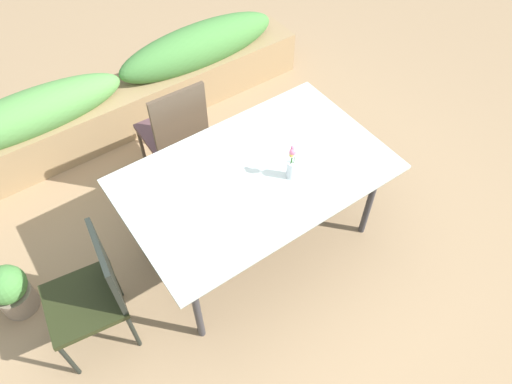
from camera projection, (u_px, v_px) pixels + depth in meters
name	position (u px, v px, depth m)	size (l,w,h in m)	color
ground_plane	(248.00, 249.00, 3.59)	(12.00, 12.00, 0.00)	#9E7F5B
dining_table	(256.00, 178.00, 3.08)	(1.71, 1.07, 0.78)	silver
chair_end_left	(93.00, 291.00, 2.80)	(0.50, 0.50, 0.91)	#262C14
chair_far_side	(175.00, 130.00, 3.59)	(0.46, 0.46, 1.01)	brown
flower_vase	(292.00, 164.00, 2.93)	(0.06, 0.06, 0.26)	silver
planter_box	(126.00, 94.00, 4.21)	(3.51, 0.44, 0.73)	#9E7F56
potted_plant	(10.00, 290.00, 3.13)	(0.26, 0.26, 0.43)	gray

